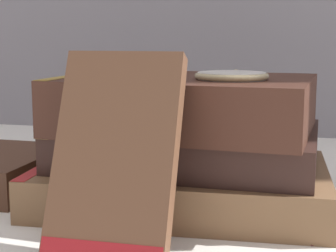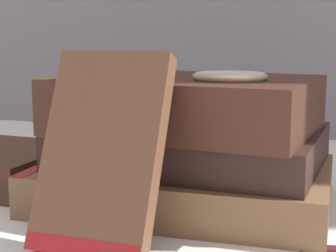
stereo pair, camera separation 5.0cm
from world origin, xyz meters
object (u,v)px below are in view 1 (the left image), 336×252
(book_flat_bottom, at_px, (177,184))
(book_leaning_front, at_px, (115,161))
(reading_glasses, at_px, (194,163))
(pocket_watch, at_px, (232,76))
(book_flat_middle, at_px, (185,145))
(book_flat_top, at_px, (180,103))

(book_flat_bottom, bearing_deg, book_leaning_front, -100.73)
(book_leaning_front, bearing_deg, reading_glasses, 89.59)
(pocket_watch, relative_size, reading_glasses, 0.59)
(reading_glasses, bearing_deg, book_flat_middle, -63.88)
(book_leaning_front, height_order, pocket_watch, book_leaning_front)
(book_leaning_front, xyz_separation_m, reading_glasses, (0.00, 0.27, -0.06))
(book_flat_bottom, xyz_separation_m, book_flat_top, (0.00, -0.00, 0.07))
(book_flat_middle, bearing_deg, book_leaning_front, -97.50)
(book_flat_top, xyz_separation_m, reading_glasses, (-0.02, 0.15, -0.09))
(book_flat_top, height_order, pocket_watch, pocket_watch)
(book_flat_bottom, bearing_deg, pocket_watch, -22.81)
(book_flat_top, distance_m, reading_glasses, 0.18)
(book_leaning_front, height_order, reading_glasses, book_leaning_front)
(book_flat_bottom, relative_size, book_flat_middle, 1.15)
(book_leaning_front, distance_m, reading_glasses, 0.28)
(book_flat_bottom, relative_size, pocket_watch, 4.05)
(book_flat_middle, xyz_separation_m, pocket_watch, (0.05, -0.03, 0.07))
(book_flat_middle, xyz_separation_m, book_leaning_front, (-0.02, -0.13, 0.01))
(pocket_watch, bearing_deg, book_flat_top, 159.46)
(book_flat_bottom, height_order, reading_glasses, book_flat_bottom)
(book_flat_middle, xyz_separation_m, book_flat_top, (-0.00, -0.01, 0.04))
(book_flat_bottom, distance_m, reading_glasses, 0.15)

